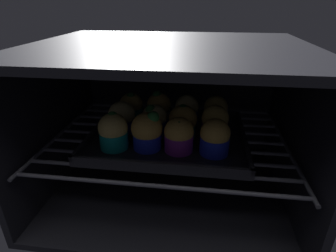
{
  "coord_description": "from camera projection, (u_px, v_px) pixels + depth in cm",
  "views": [
    {
      "loc": [
        7.43,
        -35.63,
        43.91
      ],
      "look_at": [
        0.0,
        20.31,
        17.41
      ],
      "focal_mm": 28.91,
      "sensor_mm": 36.0,
      "label": 1
    }
  ],
  "objects": [
    {
      "name": "muffin_row2_col2",
      "position": [
        187.0,
        110.0,
        0.68
      ],
      "size": [
        5.96,
        5.96,
        7.45
      ],
      "color": "#1928B7",
      "rests_on": "baking_tray"
    },
    {
      "name": "baking_tray",
      "position": [
        168.0,
        136.0,
        0.63
      ],
      "size": [
        35.32,
        28.28,
        2.2
      ],
      "color": "black",
      "rests_on": "oven_rack"
    },
    {
      "name": "muffin_row2_col1",
      "position": [
        159.0,
        108.0,
        0.68
      ],
      "size": [
        6.01,
        6.01,
        8.36
      ],
      "color": "silver",
      "rests_on": "baking_tray"
    },
    {
      "name": "muffin_row0_col1",
      "position": [
        147.0,
        131.0,
        0.56
      ],
      "size": [
        6.55,
        6.55,
        8.53
      ],
      "color": "#1928B7",
      "rests_on": "baking_tray"
    },
    {
      "name": "muffin_row2_col3",
      "position": [
        216.0,
        111.0,
        0.67
      ],
      "size": [
        5.96,
        5.96,
        7.4
      ],
      "color": "silver",
      "rests_on": "baking_tray"
    },
    {
      "name": "muffin_row1_col1",
      "position": [
        154.0,
        121.0,
        0.62
      ],
      "size": [
        5.96,
        5.96,
        7.56
      ],
      "color": "#1928B7",
      "rests_on": "baking_tray"
    },
    {
      "name": "muffin_row1_col3",
      "position": [
        215.0,
        122.0,
        0.61
      ],
      "size": [
        6.08,
        6.08,
        7.65
      ],
      "color": "#7A238C",
      "rests_on": "baking_tray"
    },
    {
      "name": "oven_rack",
      "position": [
        169.0,
        137.0,
        0.65
      ],
      "size": [
        54.8,
        42.0,
        0.8
      ],
      "color": "#51515B",
      "rests_on": "oven_cavity"
    },
    {
      "name": "oven_cavity",
      "position": [
        171.0,
        118.0,
        0.68
      ],
      "size": [
        59.0,
        47.0,
        37.0
      ],
      "color": "black",
      "rests_on": "ground"
    },
    {
      "name": "muffin_row0_col2",
      "position": [
        179.0,
        135.0,
        0.55
      ],
      "size": [
        6.11,
        6.11,
        7.33
      ],
      "color": "#7A238C",
      "rests_on": "baking_tray"
    },
    {
      "name": "muffin_row1_col2",
      "position": [
        183.0,
        122.0,
        0.61
      ],
      "size": [
        6.46,
        6.46,
        7.68
      ],
      "color": "#0C8C84",
      "rests_on": "baking_tray"
    },
    {
      "name": "muffin_row0_col0",
      "position": [
        113.0,
        131.0,
        0.56
      ],
      "size": [
        6.16,
        6.16,
        8.02
      ],
      "color": "#0C8C84",
      "rests_on": "baking_tray"
    },
    {
      "name": "muffin_row1_col0",
      "position": [
        122.0,
        118.0,
        0.63
      ],
      "size": [
        6.28,
        6.28,
        7.45
      ],
      "color": "#1928B7",
      "rests_on": "baking_tray"
    },
    {
      "name": "muffin_row0_col3",
      "position": [
        215.0,
        138.0,
        0.54
      ],
      "size": [
        6.02,
        6.02,
        7.5
      ],
      "color": "#1928B7",
      "rests_on": "baking_tray"
    },
    {
      "name": "muffin_row2_col0",
      "position": [
        131.0,
        108.0,
        0.69
      ],
      "size": [
        5.96,
        5.96,
        7.66
      ],
      "color": "#0C8C84",
      "rests_on": "baking_tray"
    }
  ]
}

